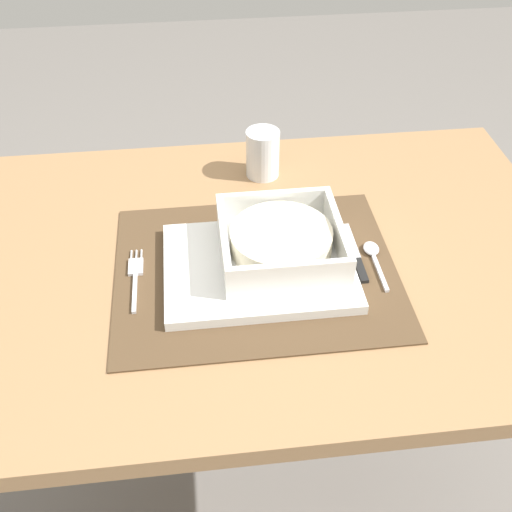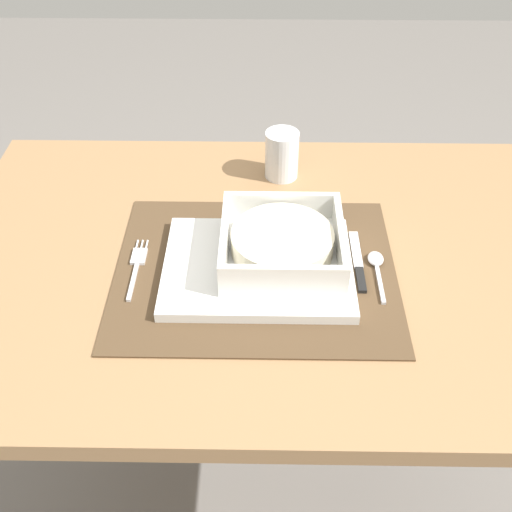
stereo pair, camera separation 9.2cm
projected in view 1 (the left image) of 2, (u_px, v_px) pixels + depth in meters
The scene contains 9 objects.
ground_plane at pixel (259, 492), 1.45m from camera, with size 6.00×6.00×0.00m, color slate.
dining_table at pixel (260, 304), 1.04m from camera, with size 1.00×0.68×0.74m.
placemat at pixel (256, 270), 0.94m from camera, with size 0.42×0.34×0.00m, color #4C3823.
serving_plate at pixel (259, 267), 0.93m from camera, with size 0.28×0.22×0.02m, color white.
porridge_bowl at pixel (281, 242), 0.92m from camera, with size 0.18×0.18×0.05m.
fork at pixel (135, 275), 0.92m from camera, with size 0.02×0.13×0.00m.
spoon at pixel (373, 253), 0.96m from camera, with size 0.02×0.11×0.01m.
butter_knife at pixel (355, 256), 0.95m from camera, with size 0.01×0.14×0.01m.
drinking_glass at pixel (263, 156), 1.11m from camera, with size 0.06×0.06×0.09m.
Camera 1 is at (-0.09, -0.72, 1.37)m, focal length 43.55 mm.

